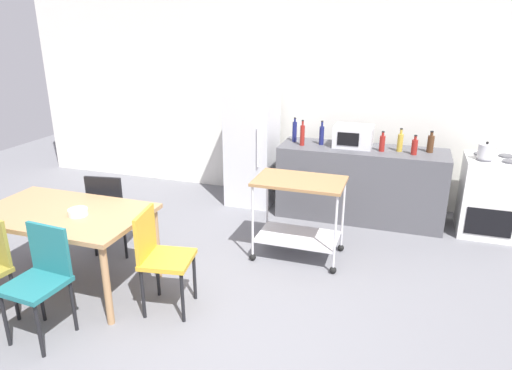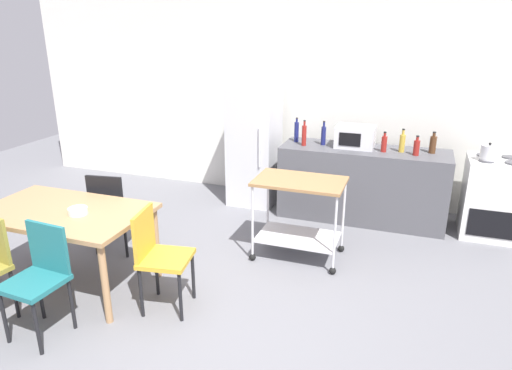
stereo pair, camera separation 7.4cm
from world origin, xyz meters
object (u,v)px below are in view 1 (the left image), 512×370
(bottle_olive_oil, at_px, (322,135))
(chair_mustard, at_px, (160,254))
(bottle_wine, at_px, (295,131))
(kettle, at_px, (486,151))
(chair_black, at_px, (111,208))
(stove_oven, at_px, (488,196))
(bottle_soy_sauce, at_px, (414,147))
(bottle_hot_sauce, at_px, (431,143))
(fruit_bowl, at_px, (78,212))
(kitchen_cart, at_px, (299,205))
(bottle_soda, at_px, (382,143))
(bottle_sesame_oil, at_px, (400,142))
(refrigerator, at_px, (252,147))
(microwave, at_px, (353,136))
(bottle_vinegar, at_px, (302,135))
(dining_table, at_px, (64,219))
(chair_teal, at_px, (41,275))

(bottle_olive_oil, bearing_deg, chair_mustard, -108.42)
(bottle_wine, relative_size, kettle, 1.29)
(chair_black, bearing_deg, stove_oven, -163.61)
(chair_mustard, xyz_separation_m, bottle_soy_sauce, (1.95, 2.43, 0.48))
(bottle_hot_sauce, distance_m, fruit_bowl, 3.90)
(kitchen_cart, xyz_separation_m, bottle_soda, (0.70, 1.18, 0.43))
(bottle_sesame_oil, bearing_deg, refrigerator, 176.98)
(chair_black, bearing_deg, bottle_sesame_oil, -156.18)
(fruit_bowl, bearing_deg, bottle_hot_sauce, 41.48)
(bottle_soy_sauce, xyz_separation_m, fruit_bowl, (-2.74, -2.41, -0.22))
(bottle_sesame_oil, bearing_deg, microwave, 175.48)
(microwave, distance_m, bottle_soda, 0.37)
(chair_mustard, relative_size, fruit_bowl, 5.40)
(bottle_vinegar, bearing_deg, fruit_bowl, -120.52)
(dining_table, xyz_separation_m, bottle_vinegar, (1.62, 2.39, 0.36))
(chair_mustard, bearing_deg, bottle_sesame_oil, -44.41)
(bottle_soda, relative_size, bottle_hot_sauce, 0.95)
(bottle_sesame_oil, bearing_deg, bottle_soda, -163.03)
(chair_mustard, bearing_deg, chair_black, 44.23)
(kitchen_cart, bearing_deg, bottle_vinegar, 102.18)
(bottle_soda, xyz_separation_m, bottle_hot_sauce, (0.54, 0.13, 0.01))
(bottle_soda, bearing_deg, refrigerator, 174.54)
(refrigerator, xyz_separation_m, kitchen_cart, (0.97, -1.34, -0.20))
(bottle_vinegar, distance_m, kettle, 2.06)
(bottle_wine, distance_m, kettle, 2.21)
(chair_teal, relative_size, bottle_olive_oil, 2.98)
(microwave, xyz_separation_m, bottle_sesame_oil, (0.55, -0.04, -0.02))
(bottle_wine, xyz_separation_m, microwave, (0.74, -0.02, -0.00))
(microwave, bearing_deg, bottle_olive_oil, -176.84)
(dining_table, distance_m, refrigerator, 2.73)
(bottle_olive_oil, relative_size, microwave, 0.65)
(bottle_hot_sauce, bearing_deg, chair_teal, -131.28)
(chair_teal, relative_size, fruit_bowl, 5.40)
(chair_black, relative_size, bottle_olive_oil, 2.98)
(dining_table, distance_m, bottle_hot_sauce, 4.03)
(bottle_hot_sauce, relative_size, kettle, 1.05)
(chair_black, relative_size, bottle_soy_sauce, 3.87)
(chair_teal, relative_size, bottle_soda, 3.72)
(bottle_wine, distance_m, bottle_soda, 1.10)
(chair_black, xyz_separation_m, refrigerator, (0.90, 1.89, 0.26))
(bottle_hot_sauce, bearing_deg, bottle_wine, -179.93)
(chair_teal, distance_m, bottle_olive_oil, 3.54)
(dining_table, relative_size, bottle_soda, 6.27)
(chair_teal, bearing_deg, bottle_hot_sauce, 52.74)
(chair_mustard, distance_m, bottle_olive_oil, 2.73)
(kitchen_cart, relative_size, bottle_soy_sauce, 3.96)
(bottle_hot_sauce, height_order, fruit_bowl, bottle_hot_sauce)
(bottle_olive_oil, bearing_deg, bottle_soda, -6.45)
(refrigerator, distance_m, microwave, 1.35)
(bottle_sesame_oil, bearing_deg, kettle, -5.08)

